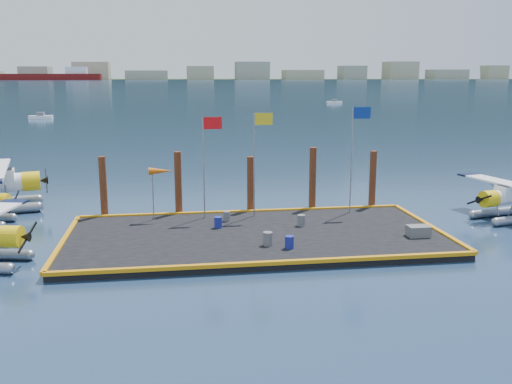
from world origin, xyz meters
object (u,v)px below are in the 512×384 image
crate (418,231)px  piling_0 (103,189)px  windsock (160,172)px  piling_4 (373,182)px  flagpole_red (207,151)px  flagpole_yellow (258,149)px  drum_1 (289,242)px  piling_1 (178,186)px  drum_0 (218,222)px  flagpole_blue (355,144)px  drum_5 (227,216)px  drum_2 (301,220)px  drum_3 (268,239)px  piling_2 (251,187)px  piling_3 (313,181)px

crate → piling_0: size_ratio=0.29×
windsock → piling_4: size_ratio=0.78×
flagpole_red → flagpole_yellow: bearing=0.0°
drum_1 → piling_1: size_ratio=0.15×
drum_0 → flagpole_blue: 9.75m
drum_5 → flagpole_yellow: (1.97, 0.95, 3.83)m
drum_5 → piling_0: 7.78m
drum_2 → drum_3: 4.24m
windsock → piling_1: bearing=57.3°
drum_0 → flagpole_red: (-0.41, 2.36, 3.69)m
drum_1 → windsock: size_ratio=0.20×
piling_0 → piling_1: 4.50m
piling_2 → piling_3: bearing=0.0°
drum_5 → piling_3: (5.77, 2.55, 1.47)m
flagpole_blue → windsock: (-11.72, 0.00, -1.46)m
flagpole_red → piling_4: 11.17m
drum_3 → flagpole_blue: size_ratio=0.11×
crate → piling_3: 8.40m
drum_5 → flagpole_red: (-1.02, 0.95, 3.71)m
drum_1 → flagpole_yellow: 7.75m
flagpole_yellow → piling_2: (-0.20, 1.60, -2.61)m
drum_2 → piling_4: 7.22m
drum_3 → windsock: size_ratio=0.22×
flagpole_blue → drum_1: bearing=-128.8°
drum_0 → drum_2: size_ratio=0.98×
drum_2 → windsock: size_ratio=0.20×
drum_1 → flagpole_yellow: flagpole_yellow is taller
windsock → piling_2: 5.90m
flagpole_yellow → piling_0: (-9.20, 1.60, -2.51)m
windsock → piling_2: (5.53, 1.60, -1.33)m
drum_1 → piling_0: bearing=139.5°
piling_4 → drum_2: bearing=-143.3°
piling_1 → flagpole_yellow: bearing=-18.8°
piling_3 → piling_4: (4.00, 0.00, -0.15)m
piling_1 → piling_3: bearing=0.0°
crate → flagpole_yellow: bearing=143.9°
drum_3 → flagpole_red: (-2.60, 6.08, 3.65)m
crate → piling_0: 18.50m
piling_2 → piling_4: bearing=0.0°
flagpole_blue → drum_5: bearing=-173.2°
flagpole_red → piling_1: flagpole_red is taller
drum_1 → piling_1: bearing=122.3°
drum_0 → drum_2: bearing=-3.5°
drum_0 → drum_2: (4.69, -0.29, 0.01)m
drum_3 → drum_5: 5.36m
drum_5 → piling_4: bearing=14.6°
drum_5 → flagpole_blue: flagpole_blue is taller
drum_3 → flagpole_red: 7.55m
drum_1 → drum_2: drum_2 is taller
drum_5 → drum_1: bearing=-66.3°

